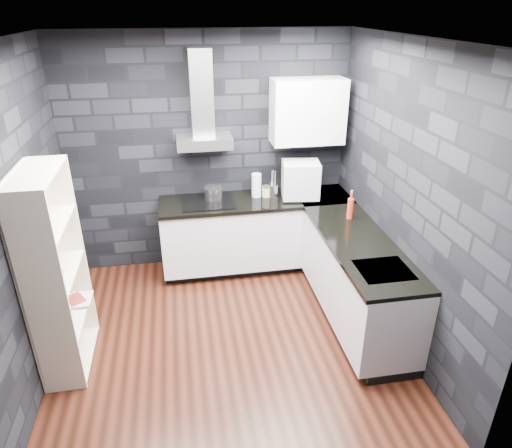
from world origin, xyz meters
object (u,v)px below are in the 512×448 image
object	(u,v)px
appliance_garage	(300,180)
bookshelf	(56,274)
storage_jar	(266,192)
utensil_crock	(273,191)
glass_vase	(256,185)
pot	(213,193)
fruit_bowl	(52,278)
red_bottle	(350,209)

from	to	relation	value
appliance_garage	bookshelf	size ratio (longest dim) A/B	0.23
storage_jar	utensil_crock	world-z (taller)	utensil_crock
storage_jar	glass_vase	bearing A→B (deg)	164.84
glass_vase	appliance_garage	bearing A→B (deg)	-16.27
pot	bookshelf	size ratio (longest dim) A/B	0.11
fruit_bowl	bookshelf	bearing A→B (deg)	90.00
pot	glass_vase	xyz separation A→B (m)	(0.50, 0.01, 0.06)
utensil_crock	red_bottle	xyz separation A→B (m)	(0.67, -0.72, 0.04)
pot	utensil_crock	bearing A→B (deg)	-2.99
red_bottle	bookshelf	size ratio (longest dim) A/B	0.12
glass_vase	appliance_garage	xyz separation A→B (m)	(0.48, -0.14, 0.09)
bookshelf	fruit_bowl	size ratio (longest dim) A/B	9.07
storage_jar	bookshelf	size ratio (longest dim) A/B	0.06
storage_jar	appliance_garage	world-z (taller)	appliance_garage
glass_vase	red_bottle	distance (m)	1.14
pot	utensil_crock	size ratio (longest dim) A/B	1.42
pot	appliance_garage	distance (m)	1.00
glass_vase	utensil_crock	xyz separation A→B (m)	(0.19, -0.04, -0.06)
appliance_garage	fruit_bowl	size ratio (longest dim) A/B	2.07
storage_jar	appliance_garage	size ratio (longest dim) A/B	0.28
pot	bookshelf	bearing A→B (deg)	-136.35
pot	utensil_crock	distance (m)	0.69
storage_jar	bookshelf	bearing A→B (deg)	-146.66
utensil_crock	appliance_garage	world-z (taller)	appliance_garage
bookshelf	fruit_bowl	distance (m)	0.11
pot	glass_vase	size ratio (longest dim) A/B	0.75
storage_jar	appliance_garage	distance (m)	0.42
storage_jar	utensil_crock	xyz separation A→B (m)	(0.08, -0.01, 0.01)
appliance_garage	red_bottle	distance (m)	0.73
storage_jar	red_bottle	world-z (taller)	red_bottle
appliance_garage	glass_vase	bearing A→B (deg)	171.70
pot	red_bottle	bearing A→B (deg)	-29.14
glass_vase	fruit_bowl	distance (m)	2.44
pot	storage_jar	distance (m)	0.61
glass_vase	utensil_crock	size ratio (longest dim) A/B	1.88
storage_jar	fruit_bowl	size ratio (longest dim) A/B	0.59
pot	red_bottle	world-z (taller)	red_bottle
storage_jar	utensil_crock	size ratio (longest dim) A/B	0.80
appliance_garage	bookshelf	distance (m)	2.73
pot	appliance_garage	world-z (taller)	appliance_garage
appliance_garage	bookshelf	world-z (taller)	bookshelf
utensil_crock	bookshelf	bearing A→B (deg)	-147.81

